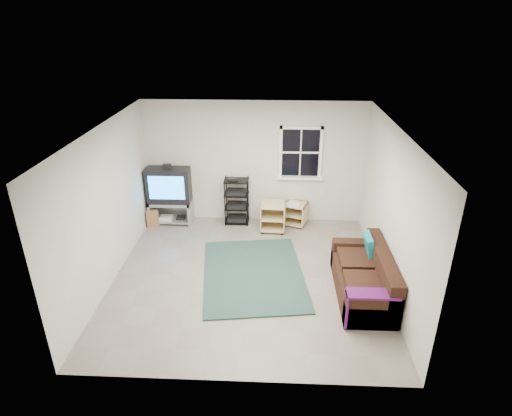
{
  "coord_description": "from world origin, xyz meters",
  "views": [
    {
      "loc": [
        0.42,
        -6.22,
        4.21
      ],
      "look_at": [
        0.12,
        0.4,
        1.14
      ],
      "focal_mm": 30.0,
      "sensor_mm": 36.0,
      "label": 1
    }
  ],
  "objects_px": {
    "side_table_right": "(296,212)",
    "sofa": "(365,279)",
    "av_rack": "(237,204)",
    "tv_unit": "(169,191)",
    "side_table_left": "(273,215)"
  },
  "relations": [
    {
      "from": "side_table_right",
      "to": "sofa",
      "type": "height_order",
      "value": "sofa"
    },
    {
      "from": "side_table_left",
      "to": "side_table_right",
      "type": "bearing_deg",
      "value": 27.64
    },
    {
      "from": "side_table_right",
      "to": "sofa",
      "type": "relative_size",
      "value": 0.31
    },
    {
      "from": "side_table_right",
      "to": "side_table_left",
      "type": "bearing_deg",
      "value": -152.36
    },
    {
      "from": "tv_unit",
      "to": "av_rack",
      "type": "height_order",
      "value": "tv_unit"
    },
    {
      "from": "sofa",
      "to": "av_rack",
      "type": "bearing_deg",
      "value": 132.46
    },
    {
      "from": "side_table_right",
      "to": "sofa",
      "type": "bearing_deg",
      "value": -67.81
    },
    {
      "from": "av_rack",
      "to": "sofa",
      "type": "relative_size",
      "value": 0.57
    },
    {
      "from": "av_rack",
      "to": "side_table_left",
      "type": "xyz_separation_m",
      "value": [
        0.79,
        -0.26,
        -0.13
      ]
    },
    {
      "from": "tv_unit",
      "to": "side_table_right",
      "type": "relative_size",
      "value": 2.38
    },
    {
      "from": "tv_unit",
      "to": "side_table_left",
      "type": "relative_size",
      "value": 2.24
    },
    {
      "from": "tv_unit",
      "to": "side_table_right",
      "type": "height_order",
      "value": "tv_unit"
    },
    {
      "from": "av_rack",
      "to": "tv_unit",
      "type": "bearing_deg",
      "value": -178.27
    },
    {
      "from": "side_table_left",
      "to": "side_table_right",
      "type": "relative_size",
      "value": 1.06
    },
    {
      "from": "av_rack",
      "to": "side_table_left",
      "type": "height_order",
      "value": "av_rack"
    }
  ]
}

